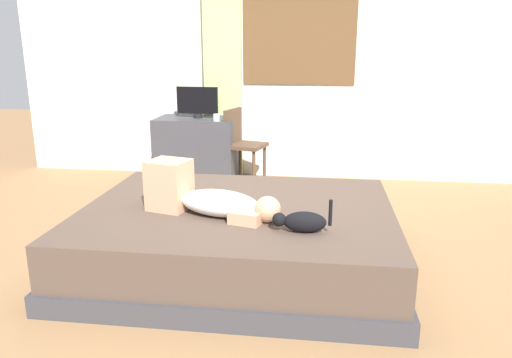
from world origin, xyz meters
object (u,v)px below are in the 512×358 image
(tv_monitor, at_px, (197,102))
(cat, at_px, (302,222))
(person_lying, at_px, (206,197))
(desk, at_px, (197,150))
(bed, at_px, (238,237))
(cup, at_px, (216,117))
(chair_by_desk, at_px, (241,141))

(tv_monitor, bearing_deg, cat, -63.74)
(person_lying, xyz_separation_m, tv_monitor, (-0.65, 2.36, 0.36))
(cat, distance_m, desk, 2.93)
(bed, distance_m, cup, 2.15)
(bed, height_order, cup, cup)
(tv_monitor, bearing_deg, chair_by_desk, -12.07)
(cat, bearing_deg, desk, 116.67)
(bed, relative_size, person_lying, 2.35)
(tv_monitor, relative_size, cup, 6.31)
(cat, height_order, desk, desk)
(bed, relative_size, cup, 28.90)
(bed, bearing_deg, tv_monitor, 110.75)
(cup, bearing_deg, tv_monitor, 142.35)
(person_lying, height_order, tv_monitor, tv_monitor)
(bed, bearing_deg, chair_by_desk, 98.67)
(cat, bearing_deg, chair_by_desk, 107.23)
(person_lying, distance_m, tv_monitor, 2.47)
(bed, distance_m, cat, 0.69)
(bed, xyz_separation_m, desk, (-0.85, 2.19, 0.15))
(person_lying, xyz_separation_m, cat, (0.65, -0.26, -0.05))
(person_lying, relative_size, chair_by_desk, 1.09)
(bed, bearing_deg, person_lying, -138.13)
(cat, distance_m, chair_by_desk, 2.63)
(desk, bearing_deg, person_lying, -74.18)
(cat, xyz_separation_m, desk, (-1.31, 2.62, -0.14))
(person_lying, height_order, cup, cup)
(cup, bearing_deg, person_lying, -79.87)
(tv_monitor, height_order, cup, tv_monitor)
(desk, bearing_deg, bed, -68.72)
(chair_by_desk, bearing_deg, cup, -160.39)
(person_lying, bearing_deg, bed, 41.87)
(person_lying, relative_size, desk, 1.04)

